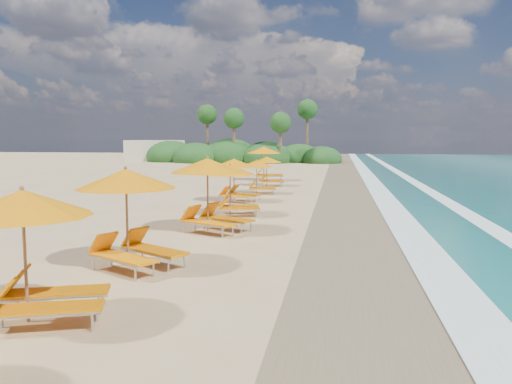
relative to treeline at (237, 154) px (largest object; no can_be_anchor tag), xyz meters
name	(u,v)px	position (x,y,z in m)	size (l,w,h in m)	color
ground	(256,223)	(9.94, -45.51, -1.00)	(160.00, 160.00, 0.00)	tan
wet_sand	(363,226)	(13.94, -45.51, -0.99)	(4.00, 160.00, 0.01)	olive
surf_foam	(440,228)	(16.64, -45.51, -0.97)	(4.00, 160.00, 0.01)	white
station_2	(36,246)	(7.77, -56.21, 0.37)	(3.11, 3.05, 2.43)	olive
station_3	(132,211)	(7.94, -52.44, 0.43)	(3.41, 3.41, 2.55)	olive
station_4	(212,190)	(8.71, -47.39, 0.47)	(3.45, 3.44, 2.62)	olive
station_5	(234,186)	(8.71, -43.68, 0.22)	(2.66, 2.56, 2.18)	olive
station_6	(237,177)	(7.95, -39.30, 0.26)	(2.86, 2.80, 2.23)	olive
station_7	(259,174)	(8.50, -35.52, 0.12)	(2.37, 2.26, 1.99)	olive
station_8	(269,169)	(8.42, -30.85, 0.13)	(2.48, 2.39, 2.01)	olive
station_9	(267,161)	(7.67, -26.74, 0.47)	(3.04, 2.88, 2.61)	olive
treeline	(237,154)	(0.00, 0.00, 0.00)	(25.80, 8.80, 9.74)	#163D14
beach_building	(155,150)	(-12.06, 2.49, 0.40)	(7.00, 5.00, 2.80)	beige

